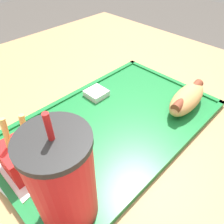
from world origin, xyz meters
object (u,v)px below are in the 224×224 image
soda_cup (63,180)px  hot_dog_far (187,98)px  fries_carton (27,151)px  sauce_cup_mayo (96,93)px

soda_cup → hot_dog_far: size_ratio=1.38×
soda_cup → fries_carton: (-0.00, -0.12, -0.05)m
soda_cup → sauce_cup_mayo: 0.29m
soda_cup → fries_carton: bearing=-90.7°
soda_cup → fries_carton: size_ratio=1.75×
fries_carton → soda_cup: bearing=89.3°
hot_dog_far → sauce_cup_mayo: bearing=-57.4°
hot_dog_far → fries_carton: fries_carton is taller
fries_carton → sauce_cup_mayo: 0.23m
hot_dog_far → sauce_cup_mayo: size_ratio=2.93×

